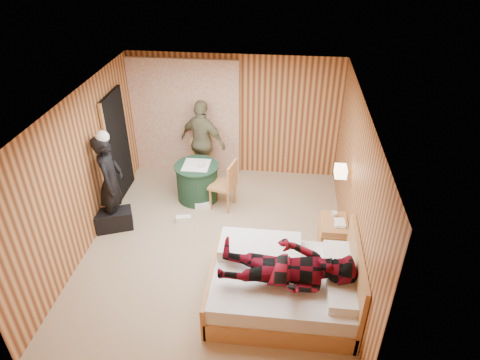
# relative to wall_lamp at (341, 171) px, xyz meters

# --- Properties ---
(floor) EXTENTS (4.20, 5.00, 0.01)m
(floor) POSITION_rel_wall_lamp_xyz_m (-1.92, -0.45, -1.30)
(floor) COLOR tan
(floor) RESTS_ON ground
(ceiling) EXTENTS (4.20, 5.00, 0.01)m
(ceiling) POSITION_rel_wall_lamp_xyz_m (-1.92, -0.45, 1.20)
(ceiling) COLOR white
(ceiling) RESTS_ON wall_back
(wall_back) EXTENTS (4.20, 0.02, 2.50)m
(wall_back) POSITION_rel_wall_lamp_xyz_m (-1.92, 2.05, -0.05)
(wall_back) COLOR tan
(wall_back) RESTS_ON floor
(wall_left) EXTENTS (0.02, 5.00, 2.50)m
(wall_left) POSITION_rel_wall_lamp_xyz_m (-4.02, -0.45, -0.05)
(wall_left) COLOR tan
(wall_left) RESTS_ON floor
(wall_right) EXTENTS (0.02, 5.00, 2.50)m
(wall_right) POSITION_rel_wall_lamp_xyz_m (0.18, -0.45, -0.05)
(wall_right) COLOR tan
(wall_right) RESTS_ON floor
(curtain) EXTENTS (2.20, 0.08, 2.40)m
(curtain) POSITION_rel_wall_lamp_xyz_m (-2.92, 1.98, -0.10)
(curtain) COLOR silver
(curtain) RESTS_ON floor
(doorway) EXTENTS (0.06, 0.90, 2.05)m
(doorway) POSITION_rel_wall_lamp_xyz_m (-3.98, 0.95, -0.28)
(doorway) COLOR black
(doorway) RESTS_ON floor
(wall_lamp) EXTENTS (0.26, 0.24, 0.16)m
(wall_lamp) POSITION_rel_wall_lamp_xyz_m (0.00, 0.00, 0.00)
(wall_lamp) COLOR gold
(wall_lamp) RESTS_ON wall_right
(bed) EXTENTS (1.99, 1.55, 1.07)m
(bed) POSITION_rel_wall_lamp_xyz_m (-0.80, -1.54, -0.99)
(bed) COLOR tan
(bed) RESTS_ON floor
(nightstand) EXTENTS (0.44, 0.60, 0.58)m
(nightstand) POSITION_rel_wall_lamp_xyz_m (-0.04, -0.35, -1.00)
(nightstand) COLOR tan
(nightstand) RESTS_ON floor
(round_table) EXTENTS (0.83, 0.83, 0.74)m
(round_table) POSITION_rel_wall_lamp_xyz_m (-2.50, 0.90, -0.93)
(round_table) COLOR #1B3B24
(round_table) RESTS_ON floor
(chair_far) EXTENTS (0.53, 0.53, 0.93)m
(chair_far) POSITION_rel_wall_lamp_xyz_m (-2.53, 1.56, -0.76)
(chair_far) COLOR tan
(chair_far) RESTS_ON floor
(chair_near) EXTENTS (0.53, 0.53, 0.96)m
(chair_near) POSITION_rel_wall_lamp_xyz_m (-1.90, 0.65, -0.74)
(chair_near) COLOR tan
(chair_near) RESTS_ON floor
(duffel_bag) EXTENTS (0.70, 0.53, 0.35)m
(duffel_bag) POSITION_rel_wall_lamp_xyz_m (-3.77, -0.19, -1.12)
(duffel_bag) COLOR black
(duffel_bag) RESTS_ON floor
(sneaker_left) EXTENTS (0.28, 0.16, 0.12)m
(sneaker_left) POSITION_rel_wall_lamp_xyz_m (-2.61, 0.11, -1.24)
(sneaker_left) COLOR white
(sneaker_left) RESTS_ON floor
(sneaker_right) EXTENTS (0.29, 0.13, 0.13)m
(sneaker_right) POSITION_rel_wall_lamp_xyz_m (-2.34, 0.57, -1.24)
(sneaker_right) COLOR white
(sneaker_right) RESTS_ON floor
(woman_standing) EXTENTS (0.50, 0.69, 1.73)m
(woman_standing) POSITION_rel_wall_lamp_xyz_m (-3.77, -0.05, -0.43)
(woman_standing) COLOR black
(woman_standing) RESTS_ON floor
(man_at_table) EXTENTS (1.09, 0.78, 1.72)m
(man_at_table) POSITION_rel_wall_lamp_xyz_m (-2.50, 1.60, -0.44)
(man_at_table) COLOR #726F4C
(man_at_table) RESTS_ON floor
(man_on_bed) EXTENTS (0.86, 0.67, 1.77)m
(man_on_bed) POSITION_rel_wall_lamp_xyz_m (-0.77, -1.76, -0.34)
(man_on_bed) COLOR maroon
(man_on_bed) RESTS_ON bed
(book_lower) EXTENTS (0.19, 0.24, 0.02)m
(book_lower) POSITION_rel_wall_lamp_xyz_m (-0.04, -0.40, -0.71)
(book_lower) COLOR white
(book_lower) RESTS_ON nightstand
(book_upper) EXTENTS (0.18, 0.24, 0.02)m
(book_upper) POSITION_rel_wall_lamp_xyz_m (-0.04, -0.40, -0.69)
(book_upper) COLOR white
(book_upper) RESTS_ON nightstand
(cup_nightstand) EXTENTS (0.12, 0.12, 0.09)m
(cup_nightstand) POSITION_rel_wall_lamp_xyz_m (-0.04, -0.22, -0.68)
(cup_nightstand) COLOR white
(cup_nightstand) RESTS_ON nightstand
(cup_table) EXTENTS (0.15, 0.15, 0.10)m
(cup_table) POSITION_rel_wall_lamp_xyz_m (-2.40, 0.85, -0.51)
(cup_table) COLOR white
(cup_table) RESTS_ON round_table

